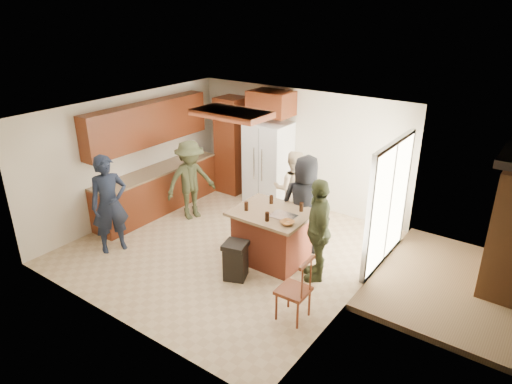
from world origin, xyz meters
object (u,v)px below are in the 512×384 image
Objects in this scene: person_side_right at (318,230)px; spindle_chair at (295,291)px; person_behind_left at (292,189)px; refrigerator at (268,163)px; person_counter at (191,180)px; person_front_left at (109,204)px; kitchen_island at (272,236)px; person_behind_right at (305,205)px; trash_bin at (236,260)px.

person_side_right is 1.21m from spindle_chair.
person_behind_left is 0.85× the size of refrigerator.
spindle_chair is (3.41, -1.58, -0.37)m from person_counter.
spindle_chair is (3.65, 0.21, -0.44)m from person_front_left.
person_side_right reaches higher than kitchen_island.
person_front_left is 1.00× the size of person_behind_right.
person_counter reaches higher than person_behind_left.
person_counter reaches higher than trash_bin.
person_behind_right is at bearing 67.20° from kitchen_island.
spindle_chair is at bearing -50.60° from refrigerator.
person_side_right is (0.60, -0.64, -0.03)m from person_behind_right.
person_side_right is 3.07m from refrigerator.
person_front_left is 1.79× the size of spindle_chair.
person_behind_left is 2.44× the size of trash_bin.
refrigerator is 2.86× the size of trash_bin.
person_side_right is 2.71× the size of trash_bin.
person_front_left is 3.41m from person_behind_right.
person_front_left is 0.99× the size of refrigerator.
person_front_left is 2.48m from trash_bin.
kitchen_island is (-0.87, -0.00, -0.38)m from person_side_right.
person_side_right is 1.41m from trash_bin.
person_behind_right reaches higher than person_behind_left.
spindle_chair is at bearing -63.26° from person_front_left.
trash_bin is at bearing -53.50° from person_front_left.
person_behind_left is at bearing 97.07° from trash_bin.
person_behind_right is 2.00m from spindle_chair.
trash_bin is 1.35m from spindle_chair.
person_side_right is at bearing -41.13° from refrigerator.
person_side_right is at bearing 36.94° from trash_bin.
person_counter is (-2.55, -0.17, -0.07)m from person_behind_right.
person_counter is at bearing 149.41° from trash_bin.
person_behind_right is (2.79, 1.97, -0.00)m from person_front_left.
person_behind_left is 2.06m from person_counter.
person_front_left is at bearing -107.76° from refrigerator.
kitchen_island is (0.44, -1.38, -0.29)m from person_behind_left.
person_behind_left reaches higher than spindle_chair.
refrigerator is 3.14m from trash_bin.
person_behind_left is at bearing -67.95° from person_behind_right.
person_front_left is 2.88m from kitchen_island.
refrigerator is (-1.72, 1.39, 0.01)m from person_behind_right.
person_counter is at bearing 155.16° from spindle_chair.
person_counter is 2.35m from kitchen_island.
person_front_left is at bearing -167.13° from person_counter.
kitchen_island is (2.52, 1.33, -0.41)m from person_front_left.
refrigerator reaches higher than spindle_chair.
trash_bin is at bearing -102.55° from kitchen_island.
person_side_right is 1.33× the size of kitchen_island.
person_front_left reaches higher than spindle_chair.
person_front_left is at bearing -102.39° from person_side_right.
kitchen_island is at bearing -54.40° from refrigerator.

